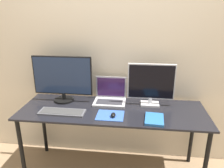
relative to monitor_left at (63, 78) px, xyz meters
name	(u,v)px	position (x,y,z in m)	size (l,w,h in m)	color
wall_back	(117,51)	(0.54, 0.23, 0.25)	(7.00, 0.05, 2.50)	beige
desk	(112,117)	(0.54, -0.15, -0.33)	(1.82, 0.62, 0.74)	black
monitor_left	(63,78)	(0.00, 0.00, 0.00)	(0.62, 0.21, 0.49)	black
monitor_right	(151,84)	(0.91, 0.00, -0.02)	(0.47, 0.13, 0.43)	silver
laptop	(110,96)	(0.49, 0.05, -0.19)	(0.33, 0.25, 0.25)	#ADADB2
keyboard	(62,112)	(0.07, -0.28, -0.24)	(0.44, 0.16, 0.02)	#4C4C51
mousepad	(110,115)	(0.54, -0.29, -0.25)	(0.25, 0.21, 0.00)	#2D519E
mouse	(113,115)	(0.57, -0.31, -0.23)	(0.04, 0.07, 0.04)	black
book	(154,119)	(0.94, -0.33, -0.24)	(0.18, 0.24, 0.02)	#235B9E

